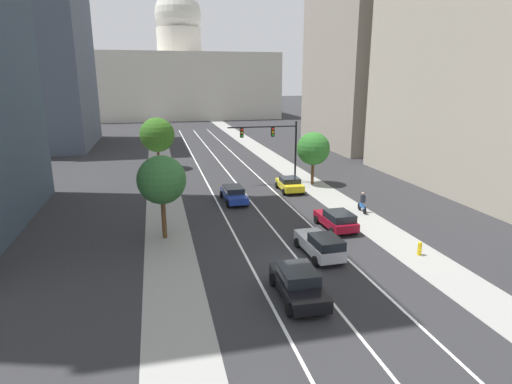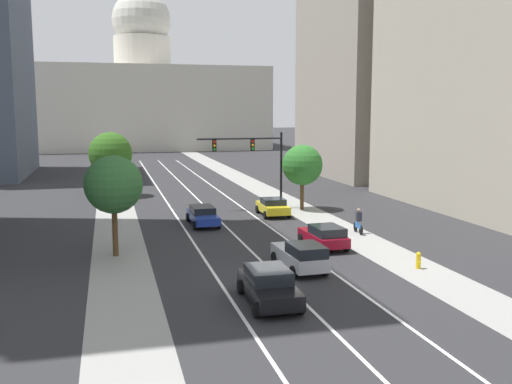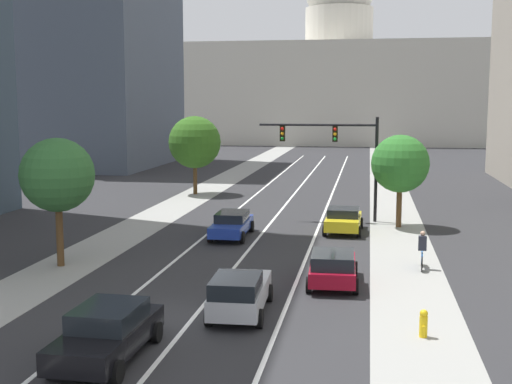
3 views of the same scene
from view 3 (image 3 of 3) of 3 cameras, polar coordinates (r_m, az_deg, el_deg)
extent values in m
plane|color=#2B2B2D|center=(62.30, 4.12, 0.86)|extent=(400.00, 400.00, 0.00)
cube|color=gray|center=(58.62, -3.77, 0.44)|extent=(3.18, 130.00, 0.01)
cube|color=gray|center=(57.09, 11.26, 0.11)|extent=(3.18, 130.00, 0.01)
cube|color=white|center=(47.99, -1.18, -1.16)|extent=(0.16, 90.00, 0.01)
cube|color=white|center=(47.52, 2.39, -1.25)|extent=(0.16, 90.00, 0.01)
cube|color=white|center=(47.25, 6.01, -1.34)|extent=(0.16, 90.00, 0.01)
cube|color=#4C5666|center=(81.15, -13.40, 13.74)|extent=(14.50, 21.39, 32.42)
cube|color=beige|center=(125.54, 6.97, 8.23)|extent=(51.11, 29.13, 17.32)
cylinder|color=beige|center=(126.24, 7.06, 13.72)|extent=(12.22, 12.22, 6.82)
cube|color=#1E389E|center=(36.90, -2.09, -2.92)|extent=(1.81, 4.74, 0.57)
cube|color=black|center=(36.96, -2.04, -2.07)|extent=(1.63, 2.44, 0.48)
cylinder|color=black|center=(38.65, -2.90, -2.87)|extent=(0.23, 0.64, 0.64)
cylinder|color=black|center=(38.36, -0.38, -2.94)|extent=(0.23, 0.64, 0.64)
cylinder|color=black|center=(35.58, -3.92, -3.80)|extent=(0.23, 0.64, 0.64)
cylinder|color=black|center=(35.26, -1.18, -3.89)|extent=(0.23, 0.64, 0.64)
cube|color=yellow|center=(38.55, 7.45, -2.49)|extent=(1.99, 4.10, 0.61)
cube|color=black|center=(38.34, 7.45, -1.72)|extent=(1.78, 1.93, 0.47)
cylinder|color=black|center=(40.02, 6.23, -2.54)|extent=(0.24, 0.65, 0.64)
cylinder|color=black|center=(39.91, 8.91, -2.62)|extent=(0.24, 0.65, 0.64)
cylinder|color=black|center=(37.33, 5.86, -3.28)|extent=(0.24, 0.65, 0.64)
cylinder|color=black|center=(37.20, 8.74, -3.37)|extent=(0.24, 0.65, 0.64)
cube|color=maroon|center=(27.69, 6.56, -6.56)|extent=(1.94, 4.16, 0.59)
cube|color=black|center=(26.95, 6.55, -5.73)|extent=(1.73, 2.27, 0.53)
cylinder|color=black|center=(29.14, 4.82, -6.40)|extent=(0.24, 0.65, 0.64)
cylinder|color=black|center=(29.11, 8.40, -6.48)|extent=(0.24, 0.65, 0.64)
cylinder|color=black|center=(26.45, 4.51, -7.87)|extent=(0.24, 0.65, 0.64)
cylinder|color=black|center=(26.42, 8.46, -7.95)|extent=(0.24, 0.65, 0.64)
cube|color=#B2B5BA|center=(23.89, -1.31, -8.69)|extent=(1.87, 4.47, 0.70)
cube|color=black|center=(22.70, -1.72, -7.93)|extent=(1.65, 2.27, 0.55)
cylinder|color=black|center=(25.54, -2.70, -8.42)|extent=(0.24, 0.65, 0.64)
cylinder|color=black|center=(25.31, 1.14, -8.57)|extent=(0.24, 0.65, 0.64)
cylinder|color=black|center=(22.73, -4.04, -10.50)|extent=(0.24, 0.65, 0.64)
cylinder|color=black|center=(22.47, 0.29, -10.70)|extent=(0.24, 0.65, 0.64)
cube|color=black|center=(20.28, -12.54, -11.96)|extent=(1.99, 4.69, 0.66)
cube|color=black|center=(20.21, -12.43, -10.19)|extent=(1.79, 2.31, 0.57)
cylinder|color=black|center=(22.12, -13.16, -11.21)|extent=(0.23, 0.64, 0.64)
cylinder|color=black|center=(21.45, -8.45, -11.69)|extent=(0.23, 0.64, 0.64)
cylinder|color=black|center=(19.46, -17.04, -14.02)|extent=(0.23, 0.64, 0.64)
cylinder|color=black|center=(18.70, -11.74, -14.76)|extent=(0.23, 0.64, 0.64)
cylinder|color=black|center=(41.83, 10.17, 1.86)|extent=(0.20, 0.20, 6.47)
cylinder|color=black|center=(41.77, 5.25, 5.70)|extent=(7.26, 0.14, 0.14)
cube|color=black|center=(41.72, 6.74, 4.92)|extent=(0.32, 0.28, 0.96)
sphere|color=red|center=(41.56, 6.74, 5.32)|extent=(0.20, 0.20, 0.20)
sphere|color=orange|center=(41.57, 6.73, 4.91)|extent=(0.20, 0.20, 0.20)
sphere|color=green|center=(41.59, 6.72, 4.50)|extent=(0.20, 0.20, 0.20)
cube|color=black|center=(42.01, 2.27, 4.99)|extent=(0.32, 0.28, 0.96)
sphere|color=red|center=(41.85, 2.24, 5.39)|extent=(0.20, 0.20, 0.20)
sphere|color=orange|center=(41.86, 2.24, 4.98)|extent=(0.20, 0.20, 0.20)
sphere|color=green|center=(41.88, 2.24, 4.57)|extent=(0.20, 0.20, 0.20)
cylinder|color=yellow|center=(22.24, 14.04, -11.05)|extent=(0.26, 0.26, 0.70)
sphere|color=yellow|center=(22.11, 14.08, -9.99)|extent=(0.26, 0.26, 0.26)
cylinder|color=yellow|center=(22.08, 14.07, -11.09)|extent=(0.10, 0.12, 0.10)
cylinder|color=black|center=(30.40, 13.92, -5.99)|extent=(0.09, 0.66, 0.66)
cylinder|color=black|center=(31.41, 13.91, -5.55)|extent=(0.09, 0.66, 0.66)
cube|color=#1959B2|center=(30.86, 13.93, -5.37)|extent=(0.13, 1.00, 0.36)
cube|color=#262833|center=(30.67, 13.97, -4.24)|extent=(0.38, 0.30, 0.64)
sphere|color=tan|center=(30.66, 13.99, -3.43)|extent=(0.22, 0.22, 0.22)
cylinder|color=#51381E|center=(40.53, 12.06, -1.13)|extent=(0.32, 0.32, 2.60)
sphere|color=#2D6F29|center=(40.23, 12.16, 2.37)|extent=(3.40, 3.40, 3.40)
cylinder|color=#51381E|center=(53.92, -5.20, 1.24)|extent=(0.32, 0.32, 2.73)
sphere|color=#2F5F1B|center=(53.68, -5.23, 4.24)|extent=(4.16, 4.16, 4.16)
cylinder|color=#51381E|center=(31.55, -16.34, -3.40)|extent=(0.32, 0.32, 3.00)
sphere|color=#2F6430|center=(31.16, -16.53, 1.40)|extent=(3.32, 3.32, 3.32)
camera|label=1|loc=(14.35, -85.56, 14.31)|focal=29.83mm
camera|label=2|loc=(15.06, -102.91, 1.84)|focal=40.52mm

